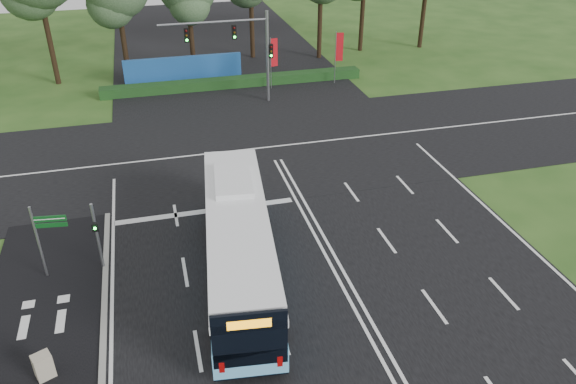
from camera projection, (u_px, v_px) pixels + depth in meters
name	position (u px, v px, depth m)	size (l,w,h in m)	color
ground	(323.00, 251.00, 27.02)	(120.00, 120.00, 0.00)	#284D19
road_main	(323.00, 251.00, 27.01)	(20.00, 120.00, 0.04)	black
road_cross	(268.00, 147.00, 37.08)	(120.00, 14.00, 0.05)	black
bike_path	(40.00, 342.00, 21.75)	(5.00, 18.00, 0.06)	black
kerb_strip	(104.00, 331.00, 22.26)	(0.25, 18.00, 0.12)	gray
city_bus	(239.00, 243.00, 24.42)	(4.10, 12.93, 3.65)	#6EC8FF
pedestrian_signal	(97.00, 235.00, 24.92)	(0.28, 0.42, 3.43)	gray
street_sign	(44.00, 233.00, 24.20)	(1.43, 0.26, 3.68)	gray
utility_cabinet	(44.00, 367.00, 20.04)	(0.63, 0.53, 1.05)	#ADA28B
banner_flag_mid	(273.00, 56.00, 45.82)	(0.63, 0.13, 4.29)	gray
banner_flag_right	(338.00, 50.00, 46.93)	(0.65, 0.18, 4.43)	gray
traffic_light_gantry	(244.00, 44.00, 41.96)	(8.41, 0.28, 7.00)	gray
hedge	(235.00, 82.00, 47.39)	(22.00, 1.20, 0.80)	#163814
blue_hoarding	(183.00, 69.00, 48.26)	(10.00, 0.30, 2.20)	#1C519B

